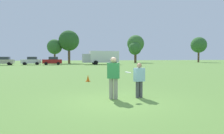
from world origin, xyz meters
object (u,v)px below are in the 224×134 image
(traffic_cone, at_px, (88,78))
(box_truck, at_px, (101,57))
(parked_car_mid_left, at_px, (31,61))
(parked_car_center, at_px, (53,61))
(player_defender, at_px, (139,78))
(player_thrower, at_px, (113,76))
(parked_car_near_left, at_px, (4,61))
(frisbee, at_px, (128,72))

(traffic_cone, bearing_deg, box_truck, 78.25)
(parked_car_mid_left, distance_m, box_truck, 15.89)
(traffic_cone, relative_size, parked_car_center, 0.11)
(player_defender, distance_m, parked_car_center, 39.84)
(player_thrower, distance_m, box_truck, 40.05)
(parked_car_near_left, bearing_deg, traffic_cone, -66.64)
(player_thrower, distance_m, parked_car_center, 39.72)
(frisbee, relative_size, box_truck, 0.03)
(box_truck, bearing_deg, parked_car_center, -179.66)
(box_truck, bearing_deg, player_defender, -97.73)
(traffic_cone, height_order, box_truck, box_truck)
(traffic_cone, bearing_deg, frisbee, -81.61)
(player_defender, distance_m, frisbee, 0.63)
(traffic_cone, xyz_separation_m, parked_car_mid_left, (-8.95, 34.24, 0.69))
(player_thrower, height_order, frisbee, player_thrower)
(player_thrower, height_order, box_truck, box_truck)
(parked_car_near_left, distance_m, parked_car_center, 10.27)
(player_defender, bearing_deg, player_thrower, -178.61)
(box_truck, bearing_deg, frisbee, -98.49)
(player_defender, height_order, parked_car_mid_left, parked_car_mid_left)
(parked_car_center, bearing_deg, box_truck, 0.34)
(frisbee, bearing_deg, traffic_cone, 98.39)
(parked_car_near_left, bearing_deg, parked_car_center, -3.77)
(parked_car_near_left, relative_size, parked_car_center, 1.00)
(parked_car_mid_left, height_order, box_truck, box_truck)
(traffic_cone, height_order, parked_car_near_left, parked_car_near_left)
(player_defender, relative_size, frisbee, 5.56)
(traffic_cone, bearing_deg, parked_car_center, 97.42)
(parked_car_near_left, height_order, box_truck, box_truck)
(player_thrower, relative_size, parked_car_mid_left, 0.42)
(frisbee, relative_size, parked_car_center, 0.06)
(player_defender, relative_size, box_truck, 0.18)
(player_defender, bearing_deg, box_truck, 82.27)
(player_thrower, relative_size, parked_car_near_left, 0.42)
(traffic_cone, bearing_deg, player_thrower, -86.84)
(player_defender, bearing_deg, frisbee, -165.64)
(player_defender, height_order, parked_car_center, parked_car_center)
(frisbee, height_order, traffic_cone, frisbee)
(player_defender, xyz_separation_m, box_truck, (5.36, 39.48, 0.90))
(frisbee, bearing_deg, parked_car_mid_left, 103.66)
(box_truck, bearing_deg, traffic_cone, -101.75)
(traffic_cone, relative_size, box_truck, 0.06)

